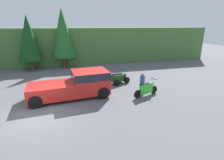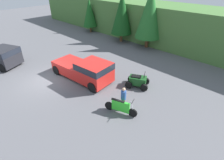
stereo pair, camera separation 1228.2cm
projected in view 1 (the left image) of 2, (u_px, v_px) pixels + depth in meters
The scene contains 8 objects.
ground_plane at pixel (38, 117), 9.99m from camera, with size 80.00×80.00×0.00m, color #5B5B60.
hillside_backdrop at pixel (52, 45), 24.05m from camera, with size 44.00×6.00×4.66m.
tree_mid_left at pixel (29, 38), 19.65m from camera, with size 2.71×2.71×6.15m.
tree_mid_right at pixel (63, 33), 20.90m from camera, with size 3.06×3.06×6.96m.
pickup_truck_red at pixel (77, 84), 12.61m from camera, with size 5.79×2.78×1.88m.
dirt_bike at pixel (146, 89), 12.88m from camera, with size 2.16×0.97×1.21m.
quad_atv at pixel (118, 78), 15.72m from camera, with size 2.16×1.89×1.21m.
rider_person at pixel (142, 82), 13.11m from camera, with size 0.49×0.49×1.70m.
Camera 1 is at (1.90, -9.65, 5.06)m, focal length 28.00 mm.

